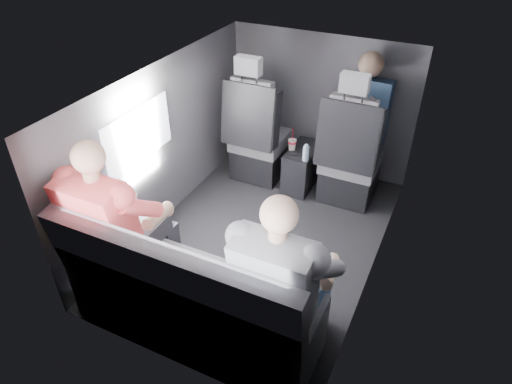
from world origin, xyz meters
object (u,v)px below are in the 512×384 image
at_px(passenger_rear_left, 117,223).
at_px(laptop_black, 294,262).
at_px(front_seat_left, 257,141).
at_px(water_bottle, 306,153).
at_px(passenger_rear_right, 284,281).
at_px(passenger_front_right, 364,114).
at_px(soda_cup, 292,145).
at_px(laptop_white, 123,213).
at_px(center_console, 302,167).
at_px(rear_bench, 192,301).
at_px(front_seat_right, 349,162).

bearing_deg(passenger_rear_left, laptop_black, 9.31).
distance_m(front_seat_left, water_bottle, 0.56).
height_order(passenger_rear_right, passenger_front_right, passenger_front_right).
height_order(soda_cup, passenger_front_right, passenger_front_right).
xyz_separation_m(soda_cup, laptop_white, (-0.55, -1.66, 0.18)).
bearing_deg(passenger_rear_right, center_console, 107.10).
bearing_deg(laptop_white, soda_cup, 71.71).
bearing_deg(passenger_front_right, center_console, -154.88).
bearing_deg(rear_bench, laptop_black, 26.76).
xyz_separation_m(front_seat_right, rear_bench, (-0.45, -1.90, -0.09)).
relative_size(rear_bench, laptop_black, 4.46).
bearing_deg(passenger_rear_right, passenger_rear_left, -179.98).
bearing_deg(passenger_rear_left, center_console, 72.50).
relative_size(water_bottle, passenger_rear_right, 0.13).
bearing_deg(soda_cup, passenger_rear_right, -69.83).
bearing_deg(center_console, rear_bench, -90.00).
height_order(rear_bench, soda_cup, rear_bench).
relative_size(front_seat_right, passenger_rear_left, 0.98).
xyz_separation_m(laptop_white, passenger_rear_right, (1.21, -0.12, 0.01)).
distance_m(soda_cup, laptop_black, 1.73).
distance_m(center_console, laptop_white, 1.89).
bearing_deg(front_seat_left, passenger_front_right, 15.74).
bearing_deg(soda_cup, center_console, 35.72).
distance_m(front_seat_right, water_bottle, 0.39).
bearing_deg(laptop_white, laptop_black, 3.12).
bearing_deg(laptop_white, passenger_rear_left, -66.01).
xyz_separation_m(rear_bench, laptop_black, (0.56, 0.28, 0.32)).
bearing_deg(front_seat_left, laptop_black, -58.14).
xyz_separation_m(front_seat_left, water_bottle, (0.54, -0.14, 0.07)).
xyz_separation_m(front_seat_left, passenger_rear_right, (1.02, -1.81, 0.25)).
bearing_deg(rear_bench, passenger_rear_right, 9.43).
height_order(front_seat_left, rear_bench, front_seat_left).
distance_m(soda_cup, passenger_rear_right, 1.91).
distance_m(front_seat_right, passenger_rear_right, 1.83).
distance_m(front_seat_left, soda_cup, 0.37).
bearing_deg(water_bottle, front_seat_right, 21.42).
bearing_deg(rear_bench, water_bottle, 87.11).
distance_m(rear_bench, passenger_rear_right, 0.67).
bearing_deg(rear_bench, soda_cup, 92.66).
bearing_deg(laptop_white, center_console, 69.75).
xyz_separation_m(laptop_white, passenger_front_right, (1.10, 1.94, 0.12)).
distance_m(rear_bench, laptop_black, 0.70).
xyz_separation_m(front_seat_left, soda_cup, (0.36, -0.02, 0.06)).
xyz_separation_m(center_console, passenger_rear_right, (0.57, -1.85, 0.45)).
distance_m(laptop_black, passenger_rear_right, 0.19).
bearing_deg(soda_cup, passenger_front_right, 26.95).
distance_m(front_seat_left, passenger_rear_right, 2.09).
distance_m(front_seat_left, passenger_rear_left, 1.83).
bearing_deg(water_bottle, passenger_rear_right, -73.94).
xyz_separation_m(soda_cup, passenger_front_right, (0.55, 0.28, 0.30)).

